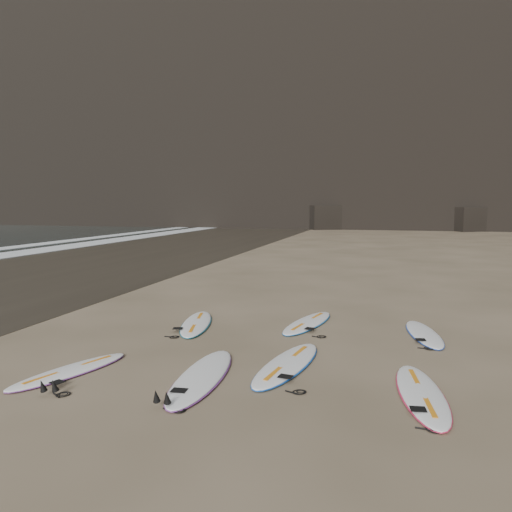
{
  "coord_description": "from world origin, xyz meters",
  "views": [
    {
      "loc": [
        0.62,
        -7.65,
        2.73
      ],
      "look_at": [
        -2.31,
        3.49,
        1.5
      ],
      "focal_mm": 35.0,
      "sensor_mm": 36.0,
      "label": 1
    }
  ],
  "objects_px": {
    "surfboard_2": "(287,364)",
    "surfboard_5": "(196,323)",
    "surfboard_7": "(424,333)",
    "surfboard_1": "(202,376)",
    "surfboard_3": "(421,393)",
    "surfboard_6": "(308,322)",
    "surfboard_0": "(70,370)"
  },
  "relations": [
    {
      "from": "surfboard_2",
      "to": "surfboard_5",
      "type": "bearing_deg",
      "value": 147.02
    },
    {
      "from": "surfboard_5",
      "to": "surfboard_7",
      "type": "xyz_separation_m",
      "value": [
        4.88,
        0.38,
        -0.0
      ]
    },
    {
      "from": "surfboard_1",
      "to": "surfboard_2",
      "type": "bearing_deg",
      "value": 34.0
    },
    {
      "from": "surfboard_1",
      "to": "surfboard_5",
      "type": "relative_size",
      "value": 1.1
    },
    {
      "from": "surfboard_2",
      "to": "surfboard_3",
      "type": "distance_m",
      "value": 2.23
    },
    {
      "from": "surfboard_2",
      "to": "surfboard_6",
      "type": "bearing_deg",
      "value": 101.26
    },
    {
      "from": "surfboard_3",
      "to": "surfboard_7",
      "type": "relative_size",
      "value": 1.08
    },
    {
      "from": "surfboard_0",
      "to": "surfboard_1",
      "type": "relative_size",
      "value": 0.82
    },
    {
      "from": "surfboard_0",
      "to": "surfboard_2",
      "type": "xyz_separation_m",
      "value": [
        3.33,
        1.21,
        0.01
      ]
    },
    {
      "from": "surfboard_7",
      "to": "surfboard_6",
      "type": "bearing_deg",
      "value": 162.95
    },
    {
      "from": "surfboard_1",
      "to": "surfboard_6",
      "type": "xyz_separation_m",
      "value": [
        1.06,
        3.9,
        -0.0
      ]
    },
    {
      "from": "surfboard_1",
      "to": "surfboard_7",
      "type": "xyz_separation_m",
      "value": [
        3.53,
        3.57,
        -0.01
      ]
    },
    {
      "from": "surfboard_2",
      "to": "surfboard_7",
      "type": "relative_size",
      "value": 1.15
    },
    {
      "from": "surfboard_1",
      "to": "surfboard_3",
      "type": "height_order",
      "value": "surfboard_1"
    },
    {
      "from": "surfboard_0",
      "to": "surfboard_7",
      "type": "relative_size",
      "value": 0.98
    },
    {
      "from": "surfboard_3",
      "to": "surfboard_6",
      "type": "xyz_separation_m",
      "value": [
        -2.21,
        3.76,
        0.0
      ]
    },
    {
      "from": "surfboard_6",
      "to": "surfboard_7",
      "type": "distance_m",
      "value": 2.49
    },
    {
      "from": "surfboard_5",
      "to": "surfboard_0",
      "type": "bearing_deg",
      "value": -116.31
    },
    {
      "from": "surfboard_0",
      "to": "surfboard_7",
      "type": "distance_m",
      "value": 6.87
    },
    {
      "from": "surfboard_2",
      "to": "surfboard_6",
      "type": "height_order",
      "value": "surfboard_2"
    },
    {
      "from": "surfboard_0",
      "to": "surfboard_1",
      "type": "height_order",
      "value": "surfboard_1"
    },
    {
      "from": "surfboard_3",
      "to": "surfboard_0",
      "type": "bearing_deg",
      "value": 177.5
    },
    {
      "from": "surfboard_0",
      "to": "surfboard_5",
      "type": "relative_size",
      "value": 0.9
    },
    {
      "from": "surfboard_5",
      "to": "surfboard_1",
      "type": "bearing_deg",
      "value": -80.41
    },
    {
      "from": "surfboard_2",
      "to": "surfboard_3",
      "type": "bearing_deg",
      "value": -11.51
    },
    {
      "from": "surfboard_5",
      "to": "surfboard_7",
      "type": "relative_size",
      "value": 1.08
    },
    {
      "from": "surfboard_3",
      "to": "surfboard_6",
      "type": "relative_size",
      "value": 1.0
    },
    {
      "from": "surfboard_0",
      "to": "surfboard_2",
      "type": "distance_m",
      "value": 3.54
    },
    {
      "from": "surfboard_0",
      "to": "surfboard_2",
      "type": "height_order",
      "value": "surfboard_2"
    },
    {
      "from": "surfboard_6",
      "to": "surfboard_7",
      "type": "bearing_deg",
      "value": 5.01
    },
    {
      "from": "surfboard_2",
      "to": "surfboard_0",
      "type": "bearing_deg",
      "value": -151.04
    },
    {
      "from": "surfboard_0",
      "to": "surfboard_6",
      "type": "height_order",
      "value": "surfboard_6"
    }
  ]
}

